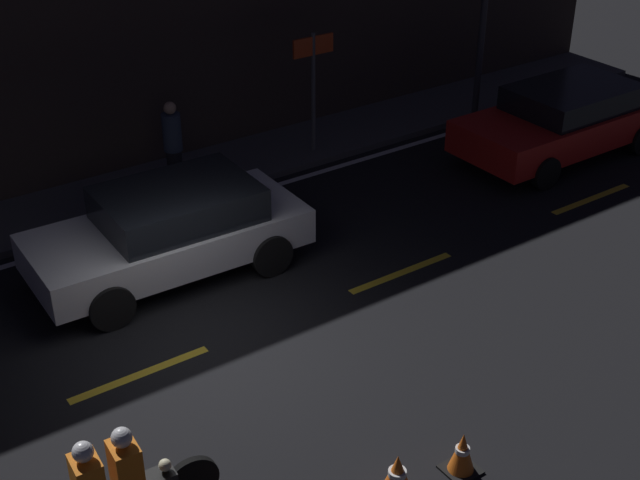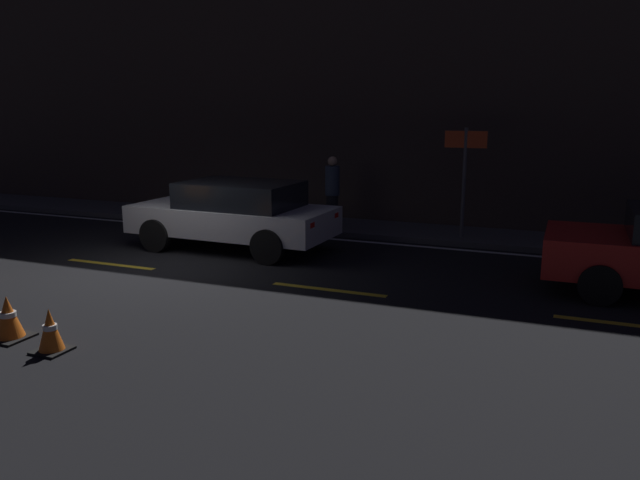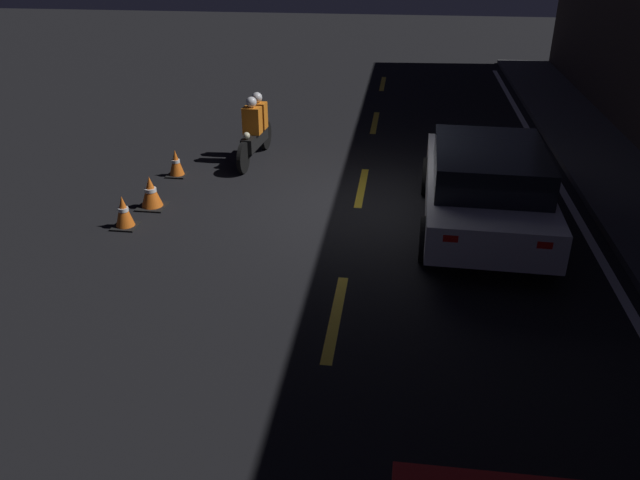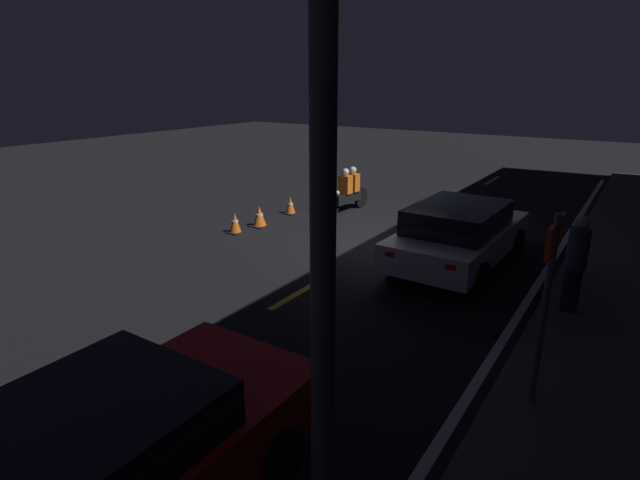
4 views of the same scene
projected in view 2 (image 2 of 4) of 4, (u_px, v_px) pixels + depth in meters
The scene contains 12 objects.
ground_plane at pixel (154, 269), 11.60m from camera, with size 56.00×56.00×0.00m, color black.
raised_curb at pixel (272, 222), 16.06m from camera, with size 28.00×1.83×0.13m.
building_front at pixel (288, 87), 16.31m from camera, with size 28.00×0.30×6.95m.
lane_dash_c at pixel (111, 264), 11.96m from camera, with size 2.00×0.14×0.01m.
lane_dash_d at pixel (328, 290), 10.30m from camera, with size 2.00×0.14×0.01m.
lane_dash_e at pixel (630, 325), 8.64m from camera, with size 2.00×0.14×0.01m.
lane_solid_kerb at pixel (251, 232), 15.02m from camera, with size 25.20×0.14×0.01m.
sedan_white at pixel (235, 213), 13.11m from camera, with size 4.31×2.08×1.44m.
traffic_cone_mid at pixel (8, 318), 8.09m from camera, with size 0.49×0.49×0.58m.
traffic_cone_far at pixel (50, 331), 7.65m from camera, with size 0.40×0.40×0.56m.
pedestrian at pixel (332, 192), 14.78m from camera, with size 0.34×0.34×1.70m.
shop_sign at pixel (465, 161), 13.48m from camera, with size 0.90×0.08×2.40m.
Camera 2 is at (7.11, -9.22, 2.97)m, focal length 35.00 mm.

